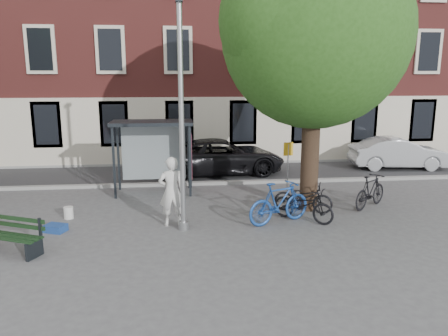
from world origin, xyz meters
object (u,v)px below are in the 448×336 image
car_dark (221,156)px  car_silver (398,153)px  bench (11,238)px  notice_sign (288,158)px  bike_a (303,197)px  lamppost (182,130)px  bike_d (370,191)px  bike_b (279,203)px  bike_c (303,204)px  bus_shelter (164,140)px  painter (172,191)px

car_dark → car_silver: bearing=-94.0°
bench → car_silver: car_silver is taller
notice_sign → bike_a: bearing=-97.6°
lamppost → bike_d: 6.59m
bike_a → lamppost: bearing=131.2°
bike_b → bike_c: bike_b is taller
car_silver → notice_sign: bearing=131.1°
lamppost → bus_shelter: 4.24m
bike_a → bike_c: (-0.23, -0.81, 0.02)m
bench → notice_sign: notice_sign is taller
painter → car_dark: size_ratio=0.37×
bike_c → car_dark: 6.76m
lamppost → bus_shelter: size_ratio=2.14×
bike_d → car_silver: size_ratio=0.42×
bus_shelter → bench: bearing=-123.7°
lamppost → bike_b: bearing=5.4°
painter → car_silver: 12.24m
painter → notice_sign: bearing=-157.1°
lamppost → notice_sign: size_ratio=3.06×
bike_b → bike_c: bearing=-103.3°
bench → bike_d: bearing=39.0°
bike_c → bike_d: 2.72m
painter → bench: size_ratio=1.16×
car_dark → bike_c: bearing=-170.4°
painter → notice_sign: (3.90, 2.21, 0.47)m
car_dark → notice_sign: 4.73m
painter → bike_a: painter is taller
car_silver → bike_d: bearing=151.3°
lamppost → bike_b: lamppost is taller
car_dark → lamppost: bearing=160.3°
bench → lamppost: bearing=40.5°
bench → car_silver: bearing=55.1°
notice_sign → bench: bearing=-167.7°
painter → bike_b: painter is taller
bench → bike_b: bearing=36.4°
bike_b → car_dark: car_dark is taller
bike_a → bike_b: 1.38m
car_dark → notice_sign: notice_sign is taller
painter → bike_c: 3.86m
bike_b → car_dark: size_ratio=0.38×
lamppost → bike_b: (2.76, 0.26, -2.16)m
bus_shelter → bench: 6.54m
car_dark → car_silver: size_ratio=1.26×
bike_b → notice_sign: bearing=-43.0°
bus_shelter → painter: bus_shelter is taller
bus_shelter → bike_a: 5.42m
bus_shelter → car_silver: bus_shelter is taller
painter → car_silver: painter is taller
bus_shelter → car_dark: (2.37, 2.82, -1.16)m
bike_c → car_silver: size_ratio=0.44×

